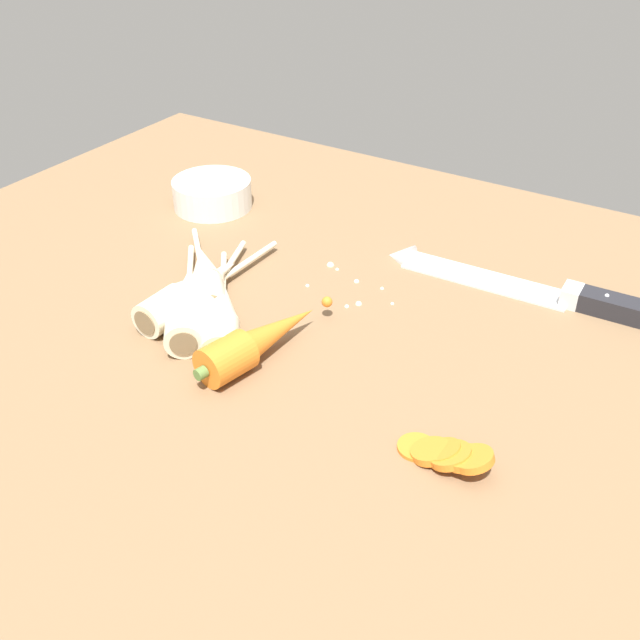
{
  "coord_description": "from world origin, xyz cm",
  "views": [
    {
      "loc": [
        34.48,
        -57.69,
        45.75
      ],
      "look_at": [
        0.0,
        -2.0,
        1.5
      ],
      "focal_mm": 41.81,
      "sensor_mm": 36.0,
      "label": 1
    }
  ],
  "objects_px": {
    "parsnip_front": "(192,292)",
    "prep_bowl": "(212,193)",
    "whole_carrot": "(258,341)",
    "chefs_knife": "(520,285)",
    "parsnip_mid_right": "(204,276)",
    "parsnip_outer": "(186,306)",
    "parsnip_mid_left": "(209,290)",
    "carrot_slice_stack": "(446,454)",
    "parsnip_back": "(221,314)"
  },
  "relations": [
    {
      "from": "chefs_knife",
      "to": "whole_carrot",
      "type": "distance_m",
      "value": 0.32
    },
    {
      "from": "parsnip_back",
      "to": "prep_bowl",
      "type": "xyz_separation_m",
      "value": [
        -0.2,
        0.24,
        0.0
      ]
    },
    {
      "from": "parsnip_front",
      "to": "prep_bowl",
      "type": "distance_m",
      "value": 0.26
    },
    {
      "from": "prep_bowl",
      "to": "parsnip_outer",
      "type": "bearing_deg",
      "value": -57.09
    },
    {
      "from": "parsnip_mid_right",
      "to": "prep_bowl",
      "type": "height_order",
      "value": "same"
    },
    {
      "from": "parsnip_mid_right",
      "to": "parsnip_back",
      "type": "distance_m",
      "value": 0.08
    },
    {
      "from": "parsnip_front",
      "to": "parsnip_back",
      "type": "bearing_deg",
      "value": -18.77
    },
    {
      "from": "parsnip_front",
      "to": "parsnip_outer",
      "type": "relative_size",
      "value": 1.25
    },
    {
      "from": "whole_carrot",
      "to": "parsnip_front",
      "type": "xyz_separation_m",
      "value": [
        -0.12,
        0.04,
        -0.0
      ]
    },
    {
      "from": "carrot_slice_stack",
      "to": "whole_carrot",
      "type": "bearing_deg",
      "value": 170.6
    },
    {
      "from": "parsnip_mid_right",
      "to": "parsnip_back",
      "type": "xyz_separation_m",
      "value": [
        0.07,
        -0.05,
        -0.0
      ]
    },
    {
      "from": "parsnip_mid_left",
      "to": "parsnip_mid_right",
      "type": "distance_m",
      "value": 0.03
    },
    {
      "from": "parsnip_mid_left",
      "to": "prep_bowl",
      "type": "relative_size",
      "value": 1.73
    },
    {
      "from": "parsnip_outer",
      "to": "prep_bowl",
      "type": "xyz_separation_m",
      "value": [
        -0.16,
        0.24,
        0.0
      ]
    },
    {
      "from": "whole_carrot",
      "to": "prep_bowl",
      "type": "height_order",
      "value": "whole_carrot"
    },
    {
      "from": "whole_carrot",
      "to": "parsnip_outer",
      "type": "xyz_separation_m",
      "value": [
        -0.11,
        0.01,
        -0.0
      ]
    },
    {
      "from": "whole_carrot",
      "to": "parsnip_outer",
      "type": "height_order",
      "value": "whole_carrot"
    },
    {
      "from": "whole_carrot",
      "to": "parsnip_mid_right",
      "type": "distance_m",
      "value": 0.15
    },
    {
      "from": "whole_carrot",
      "to": "parsnip_outer",
      "type": "relative_size",
      "value": 0.99
    },
    {
      "from": "parsnip_mid_left",
      "to": "parsnip_back",
      "type": "distance_m",
      "value": 0.05
    },
    {
      "from": "parsnip_front",
      "to": "parsnip_mid_left",
      "type": "distance_m",
      "value": 0.02
    },
    {
      "from": "chefs_knife",
      "to": "parsnip_front",
      "type": "distance_m",
      "value": 0.38
    },
    {
      "from": "parsnip_back",
      "to": "prep_bowl",
      "type": "bearing_deg",
      "value": 130.36
    },
    {
      "from": "parsnip_mid_right",
      "to": "parsnip_front",
      "type": "bearing_deg",
      "value": -72.69
    },
    {
      "from": "whole_carrot",
      "to": "parsnip_front",
      "type": "distance_m",
      "value": 0.12
    },
    {
      "from": "parsnip_outer",
      "to": "carrot_slice_stack",
      "type": "distance_m",
      "value": 0.33
    },
    {
      "from": "parsnip_front",
      "to": "carrot_slice_stack",
      "type": "xyz_separation_m",
      "value": [
        0.34,
        -0.08,
        -0.01
      ]
    },
    {
      "from": "parsnip_outer",
      "to": "carrot_slice_stack",
      "type": "height_order",
      "value": "parsnip_outer"
    },
    {
      "from": "parsnip_back",
      "to": "parsnip_mid_right",
      "type": "bearing_deg",
      "value": 141.77
    },
    {
      "from": "parsnip_mid_right",
      "to": "parsnip_outer",
      "type": "distance_m",
      "value": 0.06
    },
    {
      "from": "parsnip_mid_right",
      "to": "carrot_slice_stack",
      "type": "relative_size",
      "value": 1.82
    },
    {
      "from": "parsnip_outer",
      "to": "prep_bowl",
      "type": "distance_m",
      "value": 0.29
    },
    {
      "from": "parsnip_front",
      "to": "parsnip_outer",
      "type": "height_order",
      "value": "same"
    },
    {
      "from": "parsnip_mid_left",
      "to": "parsnip_outer",
      "type": "distance_m",
      "value": 0.04
    },
    {
      "from": "parsnip_mid_left",
      "to": "parsnip_mid_right",
      "type": "relative_size",
      "value": 1.2
    },
    {
      "from": "whole_carrot",
      "to": "parsnip_mid_left",
      "type": "bearing_deg",
      "value": 153.83
    },
    {
      "from": "parsnip_outer",
      "to": "parsnip_back",
      "type": "bearing_deg",
      "value": 10.37
    },
    {
      "from": "prep_bowl",
      "to": "parsnip_mid_right",
      "type": "bearing_deg",
      "value": -53.79
    },
    {
      "from": "parsnip_front",
      "to": "parsnip_mid_right",
      "type": "xyz_separation_m",
      "value": [
        -0.01,
        0.03,
        0.0
      ]
    },
    {
      "from": "parsnip_front",
      "to": "parsnip_mid_left",
      "type": "xyz_separation_m",
      "value": [
        0.01,
        0.01,
        0.0
      ]
    },
    {
      "from": "whole_carrot",
      "to": "carrot_slice_stack",
      "type": "xyz_separation_m",
      "value": [
        0.22,
        -0.04,
        -0.01
      ]
    },
    {
      "from": "prep_bowl",
      "to": "whole_carrot",
      "type": "bearing_deg",
      "value": -44.25
    },
    {
      "from": "whole_carrot",
      "to": "parsnip_mid_left",
      "type": "relative_size",
      "value": 0.96
    },
    {
      "from": "carrot_slice_stack",
      "to": "parsnip_mid_right",
      "type": "bearing_deg",
      "value": 162.7
    },
    {
      "from": "whole_carrot",
      "to": "chefs_knife",
      "type": "bearing_deg",
      "value": 55.67
    },
    {
      "from": "chefs_knife",
      "to": "parsnip_front",
      "type": "relative_size",
      "value": 1.51
    },
    {
      "from": "chefs_knife",
      "to": "parsnip_back",
      "type": "xyz_separation_m",
      "value": [
        -0.25,
        -0.25,
        0.01
      ]
    },
    {
      "from": "chefs_knife",
      "to": "parsnip_mid_left",
      "type": "bearing_deg",
      "value": -143.1
    },
    {
      "from": "parsnip_outer",
      "to": "parsnip_mid_left",
      "type": "bearing_deg",
      "value": 88.57
    },
    {
      "from": "parsnip_mid_right",
      "to": "parsnip_outer",
      "type": "height_order",
      "value": "same"
    }
  ]
}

